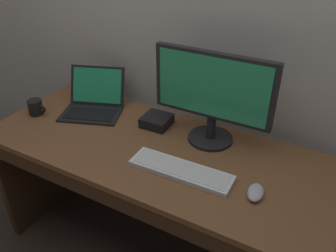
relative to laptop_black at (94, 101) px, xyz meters
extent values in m
plane|color=#382D23|center=(0.47, -0.15, -0.82)|extent=(14.00, 14.00, 0.00)
cube|color=brown|center=(0.47, -0.15, -0.07)|extent=(1.68, 0.68, 0.03)
cube|color=#3D2716|center=(-0.35, -0.15, -0.45)|extent=(0.04, 0.63, 0.73)
cube|color=#3D2716|center=(0.47, -0.48, -0.12)|extent=(1.62, 0.02, 0.08)
cube|color=black|center=(0.02, -0.06, -0.05)|extent=(0.37, 0.30, 0.01)
cube|color=black|center=(0.03, -0.07, -0.04)|extent=(0.30, 0.22, 0.00)
cube|color=black|center=(-0.03, 0.08, 0.06)|extent=(0.33, 0.20, 0.21)
cube|color=#23935B|center=(-0.03, 0.07, 0.06)|extent=(0.29, 0.17, 0.18)
cylinder|color=black|center=(0.70, 0.03, -0.05)|extent=(0.22, 0.22, 0.02)
cylinder|color=black|center=(0.70, 0.03, 0.02)|extent=(0.04, 0.04, 0.12)
cube|color=black|center=(0.70, 0.02, 0.24)|extent=(0.57, 0.03, 0.31)
cube|color=#23935B|center=(0.70, 0.00, 0.24)|extent=(0.52, 0.00, 0.28)
cube|color=white|center=(0.69, -0.26, -0.04)|extent=(0.46, 0.14, 0.02)
cube|color=silver|center=(0.69, -0.26, -0.03)|extent=(0.43, 0.11, 0.00)
ellipsoid|color=#B7B7BC|center=(1.01, -0.25, -0.04)|extent=(0.07, 0.11, 0.03)
cube|color=black|center=(0.40, 0.02, -0.03)|extent=(0.15, 0.14, 0.05)
cylinder|color=black|center=(-0.25, -0.20, -0.01)|extent=(0.08, 0.08, 0.08)
torus|color=black|center=(-0.20, -0.20, -0.01)|extent=(0.05, 0.01, 0.05)
camera|label=1|loc=(1.19, -1.29, 0.89)|focal=36.34mm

